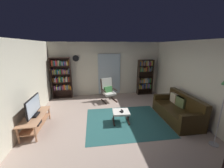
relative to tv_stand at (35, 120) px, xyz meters
name	(u,v)px	position (x,y,z in m)	size (l,w,h in m)	color
ground_plane	(115,123)	(2.38, 0.01, -0.30)	(7.02, 7.02, 0.00)	#B0998C
wall_back	(106,69)	(2.38, 2.91, 1.00)	(5.60, 0.06, 2.60)	beige
wall_left	(17,88)	(-0.32, 0.01, 1.00)	(0.06, 6.00, 2.60)	beige
wall_right	(198,82)	(5.08, 0.01, 1.00)	(0.06, 6.00, 2.60)	beige
glass_door_panel	(109,74)	(2.53, 2.85, 0.75)	(1.10, 0.01, 2.00)	silver
area_rug	(126,121)	(2.75, 0.09, -0.30)	(2.56, 2.13, 0.01)	#295D5C
tv_stand	(35,120)	(0.00, 0.00, 0.00)	(0.52, 1.29, 0.46)	tan
television	(33,107)	(0.00, 0.01, 0.42)	(0.20, 0.89, 0.56)	black
bookshelf_near_tv	(61,77)	(0.25, 2.70, 0.73)	(0.87, 0.30, 1.91)	black
bookshelf_near_sofa	(145,76)	(4.32, 2.68, 0.62)	(0.75, 0.30, 1.76)	black
leather_sofa	(178,110)	(4.53, 0.03, 0.01)	(0.84, 1.80, 0.85)	#35260F
lounge_armchair	(108,89)	(2.37, 2.01, 0.23)	(0.73, 0.79, 1.02)	black
ottoman	(121,113)	(2.58, 0.08, 0.02)	(0.54, 0.50, 0.39)	white
tv_remote	(122,111)	(2.62, 0.10, 0.09)	(0.04, 0.14, 0.02)	black
cell_phone	(121,112)	(2.57, 0.01, 0.09)	(0.07, 0.14, 0.01)	black
wall_clock	(76,58)	(0.95, 2.84, 1.55)	(0.29, 0.03, 0.29)	silver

